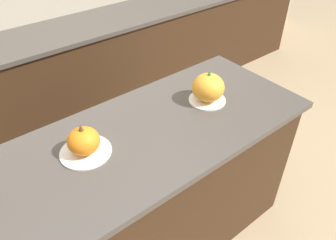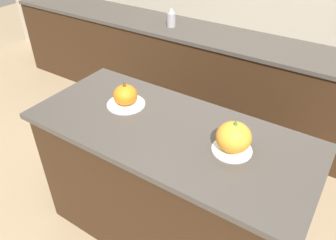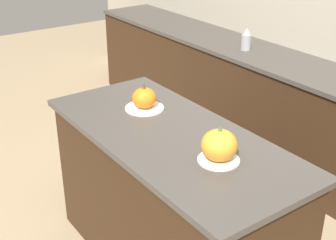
{
  "view_description": "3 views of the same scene",
  "coord_description": "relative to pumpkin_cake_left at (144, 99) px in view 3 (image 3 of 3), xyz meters",
  "views": [
    {
      "loc": [
        -0.75,
        -1.04,
        1.98
      ],
      "look_at": [
        0.07,
        -0.01,
        0.96
      ],
      "focal_mm": 35.0,
      "sensor_mm": 36.0,
      "label": 1
    },
    {
      "loc": [
        0.81,
        -1.24,
        2.03
      ],
      "look_at": [
        -0.03,
        0.04,
        0.95
      ],
      "focal_mm": 35.0,
      "sensor_mm": 36.0,
      "label": 2
    },
    {
      "loc": [
        1.84,
        -1.34,
        2.1
      ],
      "look_at": [
        -0.05,
        0.02,
        0.99
      ],
      "focal_mm": 50.0,
      "sensor_mm": 36.0,
      "label": 3
    }
  ],
  "objects": [
    {
      "name": "pumpkin_cake_left",
      "position": [
        0.0,
        0.0,
        0.0
      ],
      "size": [
        0.24,
        0.24,
        0.17
      ],
      "color": "white",
      "rests_on": "kitchen_island"
    },
    {
      "name": "back_counter",
      "position": [
        0.36,
        1.45,
        -0.53
      ],
      "size": [
        6.0,
        0.6,
        0.91
      ],
      "color": "#382314",
      "rests_on": "ground_plane"
    },
    {
      "name": "kitchen_island",
      "position": [
        0.36,
        -0.06,
        -0.52
      ],
      "size": [
        1.66,
        0.74,
        0.93
      ],
      "color": "#382314",
      "rests_on": "ground_plane"
    },
    {
      "name": "bottle_tall",
      "position": [
        -0.57,
        1.4,
        0.01
      ],
      "size": [
        0.09,
        0.09,
        0.19
      ],
      "color": "#99999E",
      "rests_on": "back_counter"
    },
    {
      "name": "pumpkin_cake_right",
      "position": [
        0.74,
        -0.04,
        0.02
      ],
      "size": [
        0.21,
        0.21,
        0.19
      ],
      "color": "white",
      "rests_on": "kitchen_island"
    }
  ]
}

